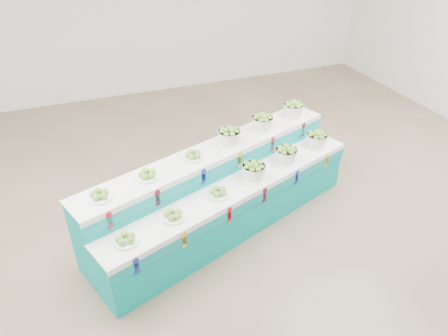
{
  "coord_description": "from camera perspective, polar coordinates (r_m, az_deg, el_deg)",
  "views": [
    {
      "loc": [
        -1.9,
        -4.0,
        3.71
      ],
      "look_at": [
        -0.31,
        0.11,
        0.87
      ],
      "focal_mm": 33.7,
      "sensor_mm": 36.0,
      "label": 1
    }
  ],
  "objects": [
    {
      "name": "basket_lower_right",
      "position": [
        6.12,
        12.47,
        3.92
      ],
      "size": [
        0.38,
        0.38,
        0.22
      ],
      "primitive_type": null,
      "rotation": [
        0.0,
        0.0,
        0.34
      ],
      "color": "silver",
      "rests_on": "display_stand"
    },
    {
      "name": "basket_upper_mid",
      "position": [
        5.81,
        5.22,
        6.28
      ],
      "size": [
        0.38,
        0.38,
        0.22
      ],
      "primitive_type": null,
      "rotation": [
        0.0,
        0.0,
        0.34
      ],
      "color": "silver",
      "rests_on": "display_stand"
    },
    {
      "name": "basket_upper_left",
      "position": [
        5.43,
        0.72,
        4.44
      ],
      "size": [
        0.38,
        0.38,
        0.22
      ],
      "primitive_type": null,
      "rotation": [
        0.0,
        0.0,
        0.34
      ],
      "color": "silver",
      "rests_on": "display_stand"
    },
    {
      "name": "plate_upper_left",
      "position": [
        4.64,
        -16.54,
        -3.47
      ],
      "size": [
        0.34,
        0.34,
        0.1
      ],
      "primitive_type": "cylinder",
      "rotation": [
        0.0,
        0.0,
        0.34
      ],
      "color": "white",
      "rests_on": "display_stand"
    },
    {
      "name": "ground",
      "position": [
        5.78,
        3.27,
        -7.23
      ],
      "size": [
        10.0,
        10.0,
        0.0
      ],
      "primitive_type": "plane",
      "color": "brown",
      "rests_on": "ground"
    },
    {
      "name": "plate_lower_right",
      "position": [
        5.0,
        -0.79,
        -3.24
      ],
      "size": [
        0.34,
        0.34,
        0.1
      ],
      "primitive_type": "cylinder",
      "rotation": [
        0.0,
        0.0,
        0.34
      ],
      "color": "white",
      "rests_on": "display_stand"
    },
    {
      "name": "basket_upper_right",
      "position": [
        6.25,
        9.42,
        7.95
      ],
      "size": [
        0.38,
        0.38,
        0.22
      ],
      "primitive_type": null,
      "rotation": [
        0.0,
        0.0,
        0.34
      ],
      "color": "silver",
      "rests_on": "display_stand"
    },
    {
      "name": "basket_lower_mid",
      "position": [
        5.68,
        8.44,
        1.92
      ],
      "size": [
        0.38,
        0.38,
        0.22
      ],
      "primitive_type": null,
      "rotation": [
        0.0,
        0.0,
        0.34
      ],
      "color": "silver",
      "rests_on": "display_stand"
    },
    {
      "name": "plate_lower_mid",
      "position": [
        4.69,
        -6.94,
        -6.3
      ],
      "size": [
        0.34,
        0.34,
        0.1
      ],
      "primitive_type": "cylinder",
      "rotation": [
        0.0,
        0.0,
        0.34
      ],
      "color": "white",
      "rests_on": "display_stand"
    },
    {
      "name": "basket_lower_left",
      "position": [
        5.29,
        4.06,
        -0.26
      ],
      "size": [
        0.38,
        0.38,
        0.22
      ],
      "primitive_type": null,
      "rotation": [
        0.0,
        0.0,
        0.34
      ],
      "color": "silver",
      "rests_on": "display_stand"
    },
    {
      "name": "plate_upper_mid",
      "position": [
        4.84,
        -10.35,
        -0.84
      ],
      "size": [
        0.34,
        0.34,
        0.1
      ],
      "primitive_type": "cylinder",
      "rotation": [
        0.0,
        0.0,
        0.34
      ],
      "color": "white",
      "rests_on": "display_stand"
    },
    {
      "name": "plate_upper_right",
      "position": [
        5.14,
        -4.19,
        1.8
      ],
      "size": [
        0.34,
        0.34,
        0.1
      ],
      "primitive_type": "cylinder",
      "rotation": [
        0.0,
        0.0,
        0.34
      ],
      "color": "white",
      "rests_on": "display_stand"
    },
    {
      "name": "display_stand",
      "position": [
        5.45,
        0.0,
        -3.18
      ],
      "size": [
        3.9,
        2.2,
        1.02
      ],
      "primitive_type": null,
      "rotation": [
        0.0,
        0.0,
        0.34
      ],
      "color": "#059B97",
      "rests_on": "ground"
    },
    {
      "name": "plate_lower_left",
      "position": [
        4.48,
        -13.23,
        -9.32
      ],
      "size": [
        0.34,
        0.34,
        0.1
      ],
      "primitive_type": "cylinder",
      "rotation": [
        0.0,
        0.0,
        0.34
      ],
      "color": "white",
      "rests_on": "display_stand"
    }
  ]
}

